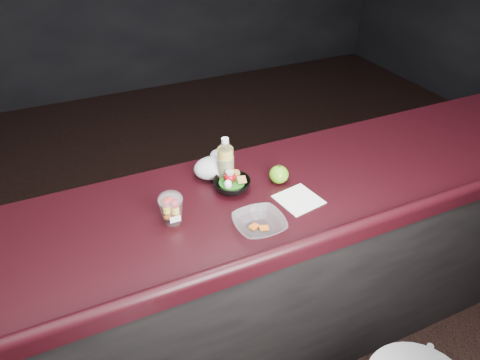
# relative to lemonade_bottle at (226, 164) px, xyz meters

# --- Properties ---
(room_shell) EXTENTS (8.00, 8.00, 8.00)m
(room_shell) POSITION_rel_lemonade_bottle_xyz_m (0.02, -0.44, 0.72)
(room_shell) COLOR black
(room_shell) RESTS_ON ground
(counter) EXTENTS (4.06, 0.71, 1.02)m
(counter) POSITION_rel_lemonade_bottle_xyz_m (0.02, -0.14, -0.60)
(counter) COLOR black
(counter) RESTS_ON ground
(lemonade_bottle) EXTENTS (0.07, 0.07, 0.21)m
(lemonade_bottle) POSITION_rel_lemonade_bottle_xyz_m (0.00, 0.00, 0.00)
(lemonade_bottle) COLOR yellow
(lemonade_bottle) RESTS_ON counter
(fruit_cup) EXTENTS (0.09, 0.09, 0.13)m
(fruit_cup) POSITION_rel_lemonade_bottle_xyz_m (-0.29, -0.16, -0.02)
(fruit_cup) COLOR white
(fruit_cup) RESTS_ON counter
(green_apple) EXTENTS (0.08, 0.08, 0.09)m
(green_apple) POSITION_rel_lemonade_bottle_xyz_m (0.20, -0.10, -0.05)
(green_apple) COLOR #3D9311
(green_apple) RESTS_ON counter
(plastic_bag) EXTENTS (0.15, 0.13, 0.11)m
(plastic_bag) POSITION_rel_lemonade_bottle_xyz_m (-0.04, 0.06, -0.04)
(plastic_bag) COLOR silver
(plastic_bag) RESTS_ON counter
(snack_bowl) EXTENTS (0.16, 0.16, 0.09)m
(snack_bowl) POSITION_rel_lemonade_bottle_xyz_m (-0.00, -0.07, -0.06)
(snack_bowl) COLOR black
(snack_bowl) RESTS_ON counter
(takeout_bowl) EXTENTS (0.20, 0.20, 0.05)m
(takeout_bowl) POSITION_rel_lemonade_bottle_xyz_m (-0.01, -0.34, -0.07)
(takeout_bowl) COLOR silver
(takeout_bowl) RESTS_ON counter
(paper_napkin) EXTENTS (0.18, 0.18, 0.00)m
(paper_napkin) POSITION_rel_lemonade_bottle_xyz_m (0.22, -0.24, -0.09)
(paper_napkin) COLOR white
(paper_napkin) RESTS_ON counter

